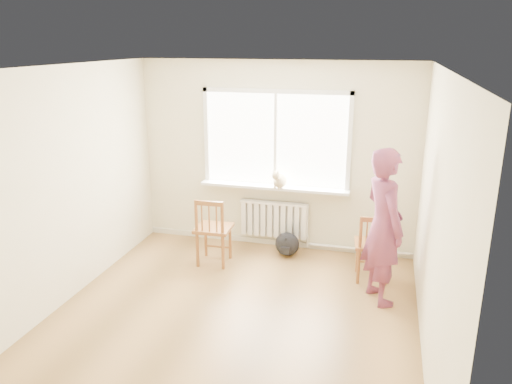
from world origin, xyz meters
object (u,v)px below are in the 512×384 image
Objects in this scene: person at (383,227)px; cat at (280,180)px; chair_right at (373,247)px; backpack at (287,244)px; chair_left at (212,231)px.

person is 4.41× the size of cat.
person is (0.11, -0.47, 0.47)m from chair_right.
cat is (-1.34, 0.63, 0.61)m from chair_right.
person reaches higher than backpack.
cat is 0.92m from backpack.
chair_left is 1.19m from cat.
backpack is at bearing -28.18° from chair_right.
cat is at bearing 135.21° from backpack.
chair_right reaches higher than backpack.
cat reaches higher than chair_left.
backpack is (-1.29, 0.95, -0.75)m from person.
chair_right is at bearing -9.46° from cat.
cat is (-1.45, 1.10, 0.15)m from person.
cat reaches higher than backpack.
person is at bearing 96.44° from chair_right.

